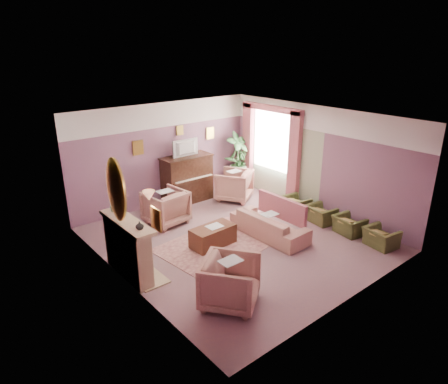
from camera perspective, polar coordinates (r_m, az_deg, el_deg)
floor at (r=9.30m, az=1.74°, el=-6.75°), size 5.50×6.00×0.01m
ceiling at (r=8.39m, az=1.95°, el=10.50°), size 5.50×6.00×0.01m
wall_back at (r=11.07m, az=-8.50°, el=5.35°), size 5.50×0.02×2.80m
wall_front at (r=6.95m, az=18.43°, el=-4.94°), size 5.50×0.02×2.80m
wall_left at (r=7.34m, az=-14.55°, el=-3.12°), size 0.02×6.00×2.80m
wall_right at (r=10.68m, az=13.04°, el=4.48°), size 0.02×6.00×2.80m
picture_rail_band at (r=10.83m, az=-8.77°, el=10.84°), size 5.50×0.01×0.65m
stripe_panel at (r=11.56m, az=7.80°, el=4.37°), size 0.01×3.00×2.15m
fireplace_surround at (r=7.93m, az=-13.58°, el=-8.00°), size 0.30×1.40×1.10m
fireplace_inset at (r=8.04m, az=-12.85°, el=-8.74°), size 0.18×0.72×0.68m
fire_ember at (r=8.14m, az=-12.50°, el=-9.77°), size 0.06×0.54×0.10m
mantel_shelf at (r=7.69m, az=-13.74°, el=-4.21°), size 0.40×1.55×0.07m
hearth at (r=8.27m, az=-12.02°, el=-10.89°), size 0.55×1.50×0.02m
mirror_frame at (r=7.39m, az=-15.15°, el=0.32°), size 0.04×0.72×1.20m
mirror_glass at (r=7.40m, az=-14.97°, el=0.36°), size 0.01×0.60×1.06m
sconce_shade at (r=6.47m, az=-10.69°, el=-0.52°), size 0.20×0.20×0.16m
piano at (r=11.28m, az=-5.29°, el=1.81°), size 1.40×0.60×1.30m
piano_keyshelf at (r=10.99m, az=-4.26°, el=1.70°), size 1.30×0.12×0.06m
piano_keys at (r=10.98m, az=-4.27°, el=1.90°), size 1.20×0.08×0.02m
piano_top at (r=11.09m, az=-5.40°, el=5.04°), size 1.45×0.65×0.04m
television at (r=10.98m, az=-5.30°, el=6.44°), size 0.80×0.12×0.48m
print_back_left at (r=10.58m, az=-12.18°, el=6.20°), size 0.30×0.03×0.38m
print_back_right at (r=11.79m, az=-2.00°, el=8.41°), size 0.26×0.03×0.34m
print_back_mid at (r=11.15m, az=-6.34°, el=8.74°), size 0.22×0.03×0.26m
print_left_wall at (r=6.24m, az=-9.68°, el=-3.83°), size 0.03×0.28×0.36m
window_blind at (r=11.54m, az=6.91°, el=7.59°), size 0.03×1.40×1.80m
curtain_left at (r=10.99m, az=10.00°, el=4.61°), size 0.16×0.34×2.60m
curtain_right at (r=12.21m, az=3.45°, el=6.50°), size 0.16×0.34×2.60m
pelmet at (r=11.32m, az=6.82°, el=11.78°), size 0.16×2.20×0.16m
mantel_plant at (r=8.09m, az=-15.52°, el=-1.79°), size 0.16×0.16×0.28m
mantel_vase at (r=7.24m, az=-11.97°, el=-4.71°), size 0.16×0.16×0.16m
area_rug at (r=9.05m, az=-0.96°, el=-7.52°), size 2.68×2.06×0.01m
coffee_table at (r=8.93m, az=-1.60°, el=-6.33°), size 1.02×0.54×0.45m
table_paper at (r=8.86m, az=-1.35°, el=-4.91°), size 0.35×0.28×0.01m
sofa at (r=9.34m, az=6.50°, el=-4.08°), size 0.64×1.93×0.78m
sofa_throw at (r=9.53m, az=8.24°, el=-2.28°), size 0.10×1.46×0.54m
floral_armchair_left at (r=10.01m, az=-8.35°, el=-1.89°), size 0.92×0.92×0.96m
floral_armchair_right at (r=11.42m, az=1.44°, el=1.21°), size 0.92×0.92×0.96m
floral_armchair_front at (r=6.95m, az=0.92°, el=-12.46°), size 0.92×0.92×0.96m
olive_chair_a at (r=9.51m, az=21.54°, el=-5.68°), size 0.47×0.67×0.58m
olive_chair_b at (r=9.88m, az=17.45°, el=-4.18°), size 0.47×0.67×0.58m
olive_chair_c at (r=10.29m, az=13.69°, el=-2.76°), size 0.47×0.67×0.58m
olive_chair_d at (r=10.76m, az=10.24°, el=-1.46°), size 0.47×0.67×0.58m
side_table at (r=12.44m, az=2.04°, el=2.23°), size 0.52×0.52×0.70m
side_plant_big at (r=12.29m, az=2.07°, el=4.54°), size 0.30×0.30×0.34m
side_plant_small at (r=12.30m, az=2.80°, el=4.40°), size 0.16×0.16×0.28m
palm_pot at (r=12.37m, az=1.94°, el=1.24°), size 0.34×0.34×0.34m
palm_plant at (r=12.10m, az=1.99°, el=5.22°), size 0.76×0.76×1.44m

